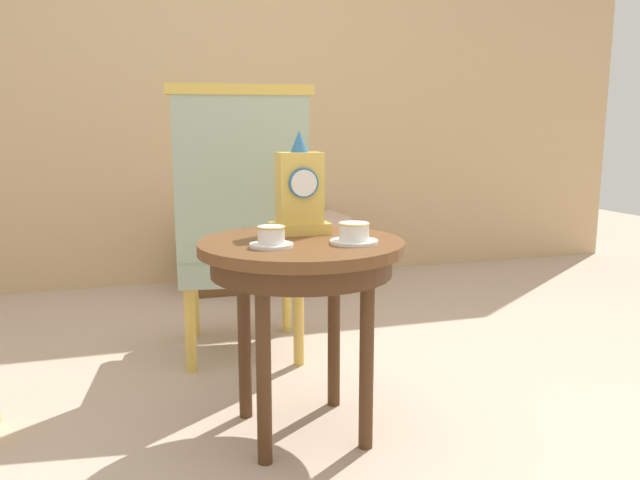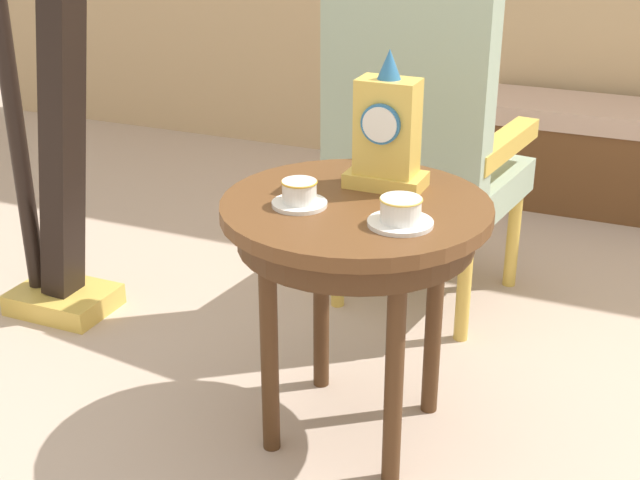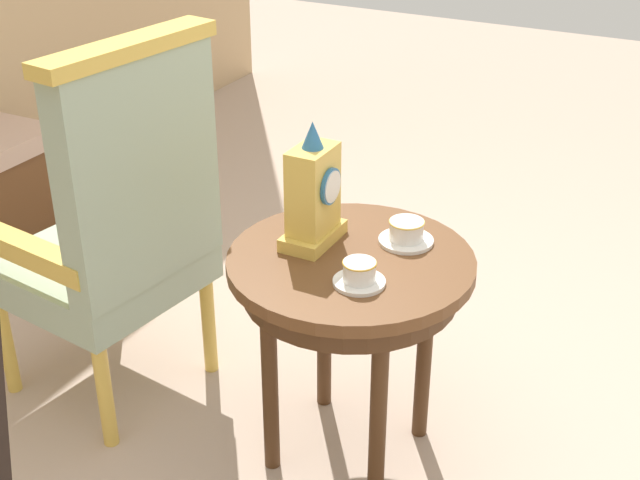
{
  "view_description": "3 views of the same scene",
  "coord_description": "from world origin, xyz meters",
  "px_view_note": "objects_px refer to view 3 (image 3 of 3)",
  "views": [
    {
      "loc": [
        -0.5,
        -1.79,
        0.97
      ],
      "look_at": [
        0.05,
        -0.01,
        0.64
      ],
      "focal_mm": 34.98,
      "sensor_mm": 36.0,
      "label": 1
    },
    {
      "loc": [
        0.68,
        -1.75,
        1.37
      ],
      "look_at": [
        -0.08,
        0.0,
        0.54
      ],
      "focal_mm": 49.14,
      "sensor_mm": 36.0,
      "label": 2
    },
    {
      "loc": [
        -1.76,
        -0.79,
        1.71
      ],
      "look_at": [
        -0.01,
        0.12,
        0.67
      ],
      "focal_mm": 48.86,
      "sensor_mm": 36.0,
      "label": 3
    }
  ],
  "objects_px": {
    "mantel_clock": "(313,195)",
    "armchair": "(118,223)",
    "teacup_left": "(359,274)",
    "side_table": "(351,284)",
    "teacup_right": "(406,233)"
  },
  "relations": [
    {
      "from": "side_table",
      "to": "mantel_clock",
      "type": "relative_size",
      "value": 1.91
    },
    {
      "from": "teacup_right",
      "to": "mantel_clock",
      "type": "bearing_deg",
      "value": 117.04
    },
    {
      "from": "teacup_left",
      "to": "teacup_right",
      "type": "distance_m",
      "value": 0.25
    },
    {
      "from": "teacup_left",
      "to": "mantel_clock",
      "type": "xyz_separation_m",
      "value": [
        0.14,
        0.2,
        0.11
      ]
    },
    {
      "from": "teacup_left",
      "to": "armchair",
      "type": "distance_m",
      "value": 0.79
    },
    {
      "from": "side_table",
      "to": "mantel_clock",
      "type": "xyz_separation_m",
      "value": [
        0.03,
        0.12,
        0.22
      ]
    },
    {
      "from": "teacup_right",
      "to": "side_table",
      "type": "bearing_deg",
      "value": 145.8
    },
    {
      "from": "armchair",
      "to": "teacup_right",
      "type": "bearing_deg",
      "value": -75.82
    },
    {
      "from": "mantel_clock",
      "to": "armchair",
      "type": "xyz_separation_m",
      "value": [
        -0.09,
        0.59,
        -0.18
      ]
    },
    {
      "from": "teacup_left",
      "to": "mantel_clock",
      "type": "relative_size",
      "value": 0.38
    },
    {
      "from": "side_table",
      "to": "teacup_left",
      "type": "relative_size",
      "value": 4.96
    },
    {
      "from": "teacup_left",
      "to": "side_table",
      "type": "bearing_deg",
      "value": 33.89
    },
    {
      "from": "teacup_right",
      "to": "armchair",
      "type": "xyz_separation_m",
      "value": [
        -0.2,
        0.8,
        -0.07
      ]
    },
    {
      "from": "side_table",
      "to": "armchair",
      "type": "bearing_deg",
      "value": 95.23
    },
    {
      "from": "mantel_clock",
      "to": "armchair",
      "type": "bearing_deg",
      "value": 98.93
    }
  ]
}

